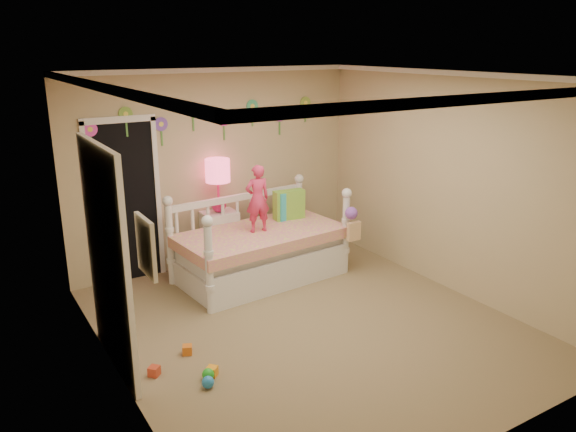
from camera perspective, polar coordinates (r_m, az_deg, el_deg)
floor at (r=6.16m, az=2.17°, el=-10.93°), size 4.00×4.50×0.01m
ceiling at (r=5.45m, az=2.48°, el=13.99°), size 4.00×4.50×0.01m
back_wall at (r=7.59m, az=-7.22°, el=4.79°), size 4.00×0.01×2.60m
left_wall at (r=4.90m, az=-17.54°, el=-2.70°), size 0.01×4.50×2.60m
right_wall at (r=6.95m, az=16.16°, el=3.14°), size 0.01×4.50×2.60m
crown_molding at (r=5.46m, az=2.48°, el=13.68°), size 4.00×4.50×0.06m
daybed at (r=7.13m, az=-2.84°, el=-1.96°), size 2.20×1.30×1.15m
pillow_turquoise at (r=7.54m, az=0.08°, el=1.13°), size 0.39×0.19×0.37m
pillow_lime at (r=7.52m, az=0.09°, el=1.16°), size 0.43×0.19×0.39m
child at (r=6.95m, az=-3.10°, el=1.76°), size 0.33×0.24×0.85m
nightstand at (r=7.65m, az=-6.87°, el=-2.29°), size 0.46×0.36×0.75m
table_lamp at (r=7.41m, az=-7.10°, el=3.91°), size 0.32×0.32×0.71m
closet_doorway at (r=7.22m, az=-16.13°, el=1.47°), size 0.90×0.04×2.07m
flower_decals at (r=7.43m, az=-8.00°, el=9.52°), size 3.40×0.02×0.50m
mirror_closet at (r=5.26m, az=-17.71°, el=-4.24°), size 0.07×1.30×2.10m
wall_picture at (r=4.00m, az=-14.15°, el=-3.01°), size 0.05×0.34×0.42m
hanging_bag at (r=7.16m, az=6.46°, el=-0.91°), size 0.20×0.16×0.36m
toy_scatter at (r=5.45m, az=-9.32°, el=-14.50°), size 0.97×1.40×0.11m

